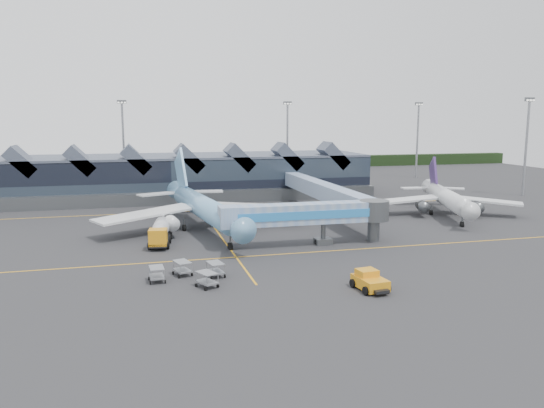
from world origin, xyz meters
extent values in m
plane|color=#28282A|center=(0.00, 0.00, 0.00)|extent=(260.00, 260.00, 0.00)
cube|color=orange|center=(0.00, -8.00, 0.01)|extent=(120.00, 0.25, 0.01)
cube|color=orange|center=(0.00, 28.00, 0.01)|extent=(120.00, 0.25, 0.01)
cube|color=orange|center=(0.00, 10.00, 0.01)|extent=(0.25, 60.00, 0.01)
cube|color=black|center=(0.00, 110.00, 2.00)|extent=(260.00, 4.00, 4.00)
cube|color=black|center=(-5.00, 48.00, 4.50)|extent=(90.00, 20.00, 9.00)
cube|color=#495161|center=(-5.00, 48.00, 9.20)|extent=(90.00, 20.00, 0.60)
cube|color=#4F5255|center=(-5.00, 37.00, 1.30)|extent=(90.00, 2.50, 2.60)
cube|color=#495161|center=(-34.00, 41.00, 9.30)|extent=(6.43, 6.00, 6.43)
cube|color=#495161|center=(-23.00, 41.00, 9.30)|extent=(6.43, 6.00, 6.43)
cube|color=#495161|center=(-12.00, 41.00, 9.30)|extent=(6.43, 6.00, 6.43)
cube|color=#495161|center=(-1.00, 41.00, 9.30)|extent=(6.43, 6.00, 6.43)
cube|color=#495161|center=(10.00, 41.00, 9.30)|extent=(6.43, 6.00, 6.43)
cube|color=#495161|center=(21.00, 41.00, 9.30)|extent=(6.43, 6.00, 6.43)
cube|color=#495161|center=(32.00, 41.00, 9.30)|extent=(6.43, 6.00, 6.43)
cylinder|color=gray|center=(-15.00, 72.00, 11.00)|extent=(0.56, 0.56, 22.00)
cube|color=#4F5255|center=(-15.00, 72.00, 22.00)|extent=(2.40, 0.50, 0.90)
cylinder|color=gray|center=(30.00, 72.00, 11.00)|extent=(0.56, 0.56, 22.00)
cube|color=#4F5255|center=(30.00, 72.00, 22.00)|extent=(2.40, 0.50, 0.90)
cylinder|color=gray|center=(70.00, 70.00, 11.00)|extent=(0.56, 0.56, 22.00)
cube|color=#4F5255|center=(70.00, 70.00, 22.00)|extent=(2.40, 0.50, 0.90)
cylinder|color=gray|center=(75.00, 30.00, 11.00)|extent=(0.56, 0.56, 22.00)
cube|color=#4F5255|center=(75.00, 30.00, 22.00)|extent=(2.40, 0.50, 0.90)
cylinder|color=#62A7C8|center=(-1.88, 9.42, 3.77)|extent=(7.40, 28.57, 3.50)
cone|color=#62A7C8|center=(0.43, -7.03, 3.77)|extent=(4.14, 5.30, 3.50)
cube|color=black|center=(0.51, -7.63, 4.51)|extent=(1.36, 0.52, 0.48)
cone|color=#62A7C8|center=(-4.29, 26.67, 4.04)|extent=(4.36, 6.90, 3.50)
cube|color=silver|center=(-10.90, 9.35, 3.16)|extent=(16.60, 11.70, 1.15)
cube|color=silver|center=(6.82, 11.83, 3.16)|extent=(16.58, 7.95, 1.15)
cylinder|color=silver|center=(-7.51, 6.59, 2.29)|extent=(2.82, 5.11, 2.17)
cylinder|color=silver|center=(4.31, 8.24, 2.29)|extent=(2.82, 5.11, 2.17)
cube|color=#62A7C8|center=(-4.07, 25.07, 7.69)|extent=(1.65, 8.93, 9.64)
cube|color=silver|center=(-8.39, 24.87, 4.04)|extent=(7.82, 5.36, 0.23)
cube|color=silver|center=(0.14, 26.07, 4.04)|extent=(7.55, 3.59, 0.23)
cylinder|color=#4F5255|center=(-0.02, -3.82, 1.01)|extent=(0.26, 0.26, 2.03)
cylinder|color=#4F5255|center=(-4.99, 10.21, 1.01)|extent=(0.26, 0.26, 2.03)
cylinder|color=#4F5255|center=(0.90, 11.04, 1.01)|extent=(0.26, 0.26, 2.03)
cylinder|color=black|center=(-0.02, -3.82, 0.36)|extent=(0.59, 1.34, 1.30)
cylinder|color=silver|center=(43.12, 11.34, 3.30)|extent=(9.71, 21.27, 3.06)
cone|color=silver|center=(39.13, -0.55, 3.30)|extent=(4.07, 4.45, 3.06)
cube|color=black|center=(38.99, -0.98, 3.94)|extent=(1.21, 0.69, 0.48)
cone|color=silver|center=(47.30, 23.81, 3.53)|extent=(4.46, 5.61, 3.06)
cube|color=silver|center=(36.65, 14.54, 2.76)|extent=(12.76, 4.10, 1.02)
cube|color=silver|center=(50.22, 9.99, 2.76)|extent=(12.59, 10.77, 1.02)
cylinder|color=#4F5255|center=(38.11, 11.41, 2.00)|extent=(2.96, 4.08, 1.90)
cylinder|color=#4F5255|center=(47.16, 8.37, 2.00)|extent=(2.96, 4.08, 1.90)
cube|color=#311B51|center=(46.92, 22.65, 6.36)|extent=(2.62, 6.66, 7.46)
cube|color=silver|center=(43.75, 24.03, 3.53)|extent=(5.98, 2.60, 0.25)
cube|color=silver|center=(50.28, 21.84, 3.53)|extent=(6.07, 4.94, 0.25)
cylinder|color=#4F5255|center=(39.91, 1.77, 0.89)|extent=(0.29, 0.29, 1.77)
cylinder|color=#4F5255|center=(40.95, 13.04, 0.89)|extent=(0.29, 0.29, 1.77)
cylinder|color=#4F5255|center=(45.88, 11.38, 0.89)|extent=(0.29, 0.29, 1.77)
cylinder|color=black|center=(39.91, 1.77, 0.32)|extent=(0.80, 1.22, 1.13)
cube|color=#7493C1|center=(10.46, -4.04, 4.59)|extent=(19.48, 3.00, 2.82)
cube|color=#287ECA|center=(10.45, -5.54, 4.59)|extent=(19.46, 0.20, 1.17)
cube|color=#7493C1|center=(-0.24, -3.99, 4.59)|extent=(2.54, 3.13, 2.92)
cylinder|color=#4F5255|center=(13.38, -4.05, 2.29)|extent=(0.68, 0.68, 4.59)
cube|color=#4F5255|center=(13.38, -4.05, 0.44)|extent=(2.34, 1.96, 0.88)
cylinder|color=black|center=(12.41, -4.04, 0.34)|extent=(0.39, 0.88, 0.88)
cylinder|color=black|center=(14.35, -4.05, 0.34)|extent=(0.39, 0.88, 0.88)
cylinder|color=#4F5255|center=(21.17, -4.08, 4.59)|extent=(4.28, 4.28, 2.92)
cylinder|color=#4F5255|center=(21.17, -4.08, 2.29)|extent=(1.75, 1.75, 4.59)
cube|color=black|center=(-9.13, 1.73, 0.76)|extent=(3.59, 9.33, 0.50)
cube|color=orange|center=(-9.58, -1.68, 1.82)|extent=(2.69, 2.52, 2.22)
cube|color=black|center=(-9.68, -2.48, 2.32)|extent=(2.22, 0.44, 1.01)
cylinder|color=silver|center=(-8.97, 2.93, 2.12)|extent=(3.07, 6.11, 2.32)
sphere|color=silver|center=(-8.58, 5.83, 2.12)|extent=(2.22, 2.22, 2.22)
sphere|color=silver|center=(-9.35, 0.03, 2.12)|extent=(2.22, 2.22, 2.22)
cylinder|color=black|center=(-10.78, -1.11, 0.50)|extent=(0.48, 1.05, 1.01)
cylinder|color=black|center=(-8.27, -1.44, 0.50)|extent=(0.48, 1.05, 1.01)
cylinder|color=black|center=(-10.31, 2.39, 0.50)|extent=(0.48, 1.05, 1.01)
cylinder|color=black|center=(-7.81, 2.06, 0.50)|extent=(0.48, 1.05, 1.01)
cylinder|color=black|center=(-9.98, 4.90, 0.50)|extent=(0.48, 1.05, 1.01)
cylinder|color=black|center=(-7.48, 4.57, 0.50)|extent=(0.48, 1.05, 1.01)
cube|color=orange|center=(11.19, -24.49, 0.79)|extent=(2.90, 4.29, 1.12)
cube|color=orange|center=(11.11, -23.82, 1.63)|extent=(2.21, 2.01, 0.79)
cube|color=black|center=(11.42, -26.62, 0.51)|extent=(1.66, 1.06, 0.34)
cylinder|color=black|center=(10.05, -25.97, 0.45)|extent=(0.43, 0.93, 0.90)
cylinder|color=black|center=(12.62, -25.70, 0.45)|extent=(0.43, 0.93, 0.90)
cylinder|color=black|center=(9.76, -23.29, 0.45)|extent=(0.43, 0.93, 0.90)
cylinder|color=black|center=(12.33, -23.01, 0.45)|extent=(0.43, 0.93, 0.90)
cube|color=gray|center=(-7.44, -14.36, 0.59)|extent=(2.15, 2.71, 0.16)
cube|color=gray|center=(-7.44, -14.36, 1.61)|extent=(2.15, 2.71, 0.09)
cylinder|color=black|center=(-6.93, -13.30, 0.19)|extent=(0.24, 0.41, 0.39)
cube|color=gray|center=(-3.84, -15.80, 0.59)|extent=(1.96, 2.62, 0.16)
cube|color=gray|center=(-3.84, -15.80, 1.61)|extent=(1.96, 2.62, 0.09)
cylinder|color=black|center=(-3.23, -14.80, 0.19)|extent=(0.21, 0.40, 0.39)
cube|color=gray|center=(-10.37, -16.07, 0.59)|extent=(1.64, 2.44, 0.16)
cube|color=gray|center=(-10.37, -16.07, 1.61)|extent=(1.64, 2.44, 0.09)
cylinder|color=black|center=(-9.62, -15.17, 0.19)|extent=(0.15, 0.39, 0.39)
cube|color=gray|center=(-5.28, -19.40, 0.59)|extent=(2.39, 2.78, 0.16)
cube|color=gray|center=(-5.28, -19.40, 1.61)|extent=(2.39, 2.78, 0.09)
cylinder|color=black|center=(-4.94, -18.27, 0.19)|extent=(0.29, 0.40, 0.39)
camera|label=1|loc=(-12.15, -73.71, 17.84)|focal=35.00mm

